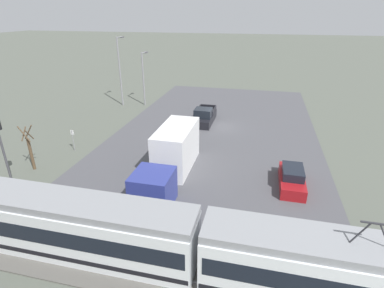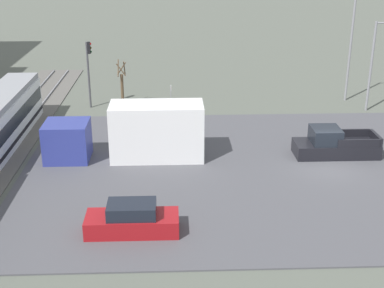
% 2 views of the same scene
% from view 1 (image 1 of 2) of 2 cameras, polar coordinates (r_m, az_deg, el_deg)
% --- Properties ---
extents(ground_plane, '(320.00, 320.00, 0.00)m').
position_cam_1_polar(ground_plane, '(34.49, 5.08, 3.30)').
color(ground_plane, '#565B51').
extents(road_surface, '(21.11, 37.06, 0.08)m').
position_cam_1_polar(road_surface, '(34.48, 5.08, 3.36)').
color(road_surface, '#4C4C51').
rests_on(road_surface, ground).
extents(rail_bed, '(53.27, 4.40, 0.22)m').
position_cam_1_polar(rail_bed, '(16.86, -6.80, -21.84)').
color(rail_bed, '#5B5954').
rests_on(rail_bed, ground).
extents(light_rail_tram, '(28.01, 2.55, 4.39)m').
position_cam_1_polar(light_rail_tram, '(15.26, 1.41, -19.17)').
color(light_rail_tram, white).
rests_on(light_rail_tram, ground).
extents(box_truck, '(2.61, 9.87, 3.53)m').
position_cam_1_polar(box_truck, '(23.59, -3.89, -2.24)').
color(box_truck, navy).
rests_on(box_truck, ground).
extents(pickup_truck, '(2.08, 5.28, 1.86)m').
position_cam_1_polar(pickup_truck, '(35.31, 2.34, 5.21)').
color(pickup_truck, black).
rests_on(pickup_truck, ground).
extents(sedan_car_0, '(1.74, 4.39, 1.51)m').
position_cam_1_polar(sedan_car_0, '(23.64, 18.49, -6.24)').
color(sedan_car_0, maroon).
rests_on(sedan_car_0, ground).
extents(traffic_light_pole, '(0.28, 0.47, 5.44)m').
position_cam_1_polar(traffic_light_pole, '(25.28, -32.47, 0.18)').
color(traffic_light_pole, '#47474C').
rests_on(traffic_light_pole, ground).
extents(street_tree, '(0.93, 0.78, 3.88)m').
position_cam_1_polar(street_tree, '(27.73, -28.45, -0.99)').
color(street_tree, brown).
rests_on(street_tree, ground).
extents(street_lamp_near_crossing, '(0.36, 1.95, 7.17)m').
position_cam_1_polar(street_lamp_near_crossing, '(42.47, -9.18, 12.90)').
color(street_lamp_near_crossing, gray).
rests_on(street_lamp_near_crossing, ground).
extents(street_lamp_mid_block, '(0.36, 1.95, 9.13)m').
position_cam_1_polar(street_lamp_mid_block, '(42.78, -13.53, 14.01)').
color(street_lamp_mid_block, gray).
rests_on(street_lamp_mid_block, ground).
extents(no_parking_sign, '(0.32, 0.08, 2.05)m').
position_cam_1_polar(no_parking_sign, '(30.04, -21.73, 1.02)').
color(no_parking_sign, gray).
rests_on(no_parking_sign, ground).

